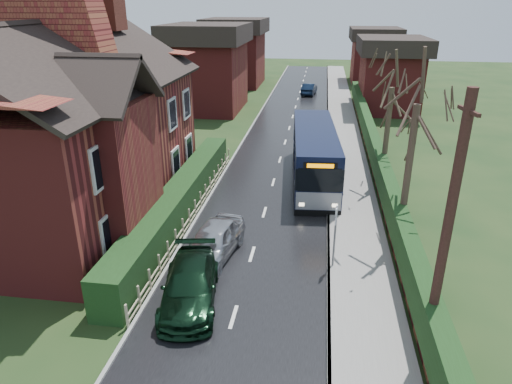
% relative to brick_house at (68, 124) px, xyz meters
% --- Properties ---
extents(ground, '(140.00, 140.00, 0.00)m').
position_rel_brick_house_xyz_m(ground, '(8.73, -4.78, -4.38)').
color(ground, '#2F401B').
rests_on(ground, ground).
extents(road, '(6.00, 100.00, 0.02)m').
position_rel_brick_house_xyz_m(road, '(8.73, 5.22, -4.37)').
color(road, black).
rests_on(road, ground).
extents(pavement, '(2.50, 100.00, 0.14)m').
position_rel_brick_house_xyz_m(pavement, '(12.98, 5.22, -4.31)').
color(pavement, slate).
rests_on(pavement, ground).
extents(kerb_right, '(0.12, 100.00, 0.14)m').
position_rel_brick_house_xyz_m(kerb_right, '(11.78, 5.22, -4.31)').
color(kerb_right, gray).
rests_on(kerb_right, ground).
extents(kerb_left, '(0.12, 100.00, 0.10)m').
position_rel_brick_house_xyz_m(kerb_left, '(5.68, 5.22, -4.33)').
color(kerb_left, gray).
rests_on(kerb_left, ground).
extents(front_hedge, '(1.20, 16.00, 1.60)m').
position_rel_brick_house_xyz_m(front_hedge, '(4.83, 0.22, -3.58)').
color(front_hedge, black).
rests_on(front_hedge, ground).
extents(picket_fence, '(0.10, 16.00, 0.90)m').
position_rel_brick_house_xyz_m(picket_fence, '(5.58, 0.22, -3.93)').
color(picket_fence, tan).
rests_on(picket_fence, ground).
extents(right_wall_hedge, '(0.60, 50.00, 1.80)m').
position_rel_brick_house_xyz_m(right_wall_hedge, '(14.53, 5.22, -3.36)').
color(right_wall_hedge, maroon).
rests_on(right_wall_hedge, ground).
extents(brick_house, '(9.30, 14.60, 10.30)m').
position_rel_brick_house_xyz_m(brick_house, '(0.00, 0.00, 0.00)').
color(brick_house, maroon).
rests_on(brick_house, ground).
extents(bus, '(2.93, 9.89, 2.96)m').
position_rel_brick_house_xyz_m(bus, '(10.94, 5.94, -2.91)').
color(bus, black).
rests_on(bus, ground).
extents(car_silver, '(2.25, 4.25, 1.38)m').
position_rel_brick_house_xyz_m(car_silver, '(7.23, -3.11, -3.69)').
color(car_silver, silver).
rests_on(car_silver, ground).
extents(car_green, '(2.50, 4.64, 1.28)m').
position_rel_brick_house_xyz_m(car_green, '(7.13, -6.13, -3.74)').
color(car_green, black).
rests_on(car_green, ground).
extents(car_distant, '(1.71, 3.82, 1.22)m').
position_rel_brick_house_xyz_m(car_distant, '(9.79, 31.87, -3.77)').
color(car_distant, '#101D32').
rests_on(car_distant, ground).
extents(bus_stop_sign, '(0.10, 0.40, 2.61)m').
position_rel_brick_house_xyz_m(bus_stop_sign, '(11.93, -3.34, -2.65)').
color(bus_stop_sign, slate).
rests_on(bus_stop_sign, ground).
extents(telegraph_pole, '(0.27, 0.98, 7.66)m').
position_rel_brick_house_xyz_m(telegraph_pole, '(14.53, -7.61, -0.50)').
color(telegraph_pole, black).
rests_on(telegraph_pole, ground).
extents(tree_right_near, '(3.89, 3.89, 8.40)m').
position_rel_brick_house_xyz_m(tree_right_near, '(14.73, -0.87, 1.90)').
color(tree_right_near, '#3C2D23').
rests_on(tree_right_near, ground).
extents(tree_right_far, '(3.95, 3.95, 7.64)m').
position_rel_brick_house_xyz_m(tree_right_far, '(14.73, 5.89, 1.33)').
color(tree_right_far, '#3D3224').
rests_on(tree_right_far, ground).
extents(tree_house_side, '(4.74, 4.74, 10.78)m').
position_rel_brick_house_xyz_m(tree_house_side, '(-2.96, 9.25, 3.68)').
color(tree_house_side, '#392A21').
rests_on(tree_house_side, ground).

